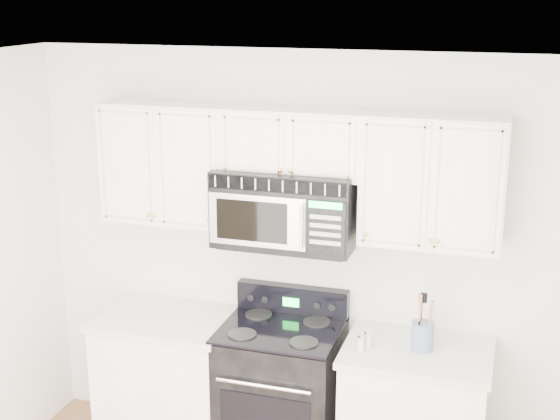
% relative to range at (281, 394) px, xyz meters
% --- Properties ---
extents(room, '(3.51, 3.51, 2.61)m').
position_rel_range_xyz_m(room, '(0.04, -1.44, 0.82)').
color(room, brown).
rests_on(room, ground).
extents(base_cabinet_left, '(0.86, 0.65, 0.92)m').
position_rel_range_xyz_m(base_cabinet_left, '(-0.76, -0.00, -0.06)').
color(base_cabinet_left, white).
rests_on(base_cabinet_left, ground).
extents(range, '(0.73, 0.67, 1.11)m').
position_rel_range_xyz_m(range, '(0.00, 0.00, 0.00)').
color(range, black).
rests_on(range, ground).
extents(upper_cabinets, '(2.44, 0.37, 0.75)m').
position_rel_range_xyz_m(upper_cabinets, '(0.04, 0.14, 1.45)').
color(upper_cabinets, white).
rests_on(upper_cabinets, ground).
extents(microwave, '(0.84, 0.47, 0.46)m').
position_rel_range_xyz_m(microwave, '(0.01, 0.09, 1.20)').
color(microwave, black).
rests_on(microwave, ground).
extents(utensil_crock, '(0.13, 0.13, 0.35)m').
position_rel_range_xyz_m(utensil_crock, '(0.86, -0.00, 0.53)').
color(utensil_crock, slate).
rests_on(utensil_crock, base_cabinet_right).
extents(shaker_salt, '(0.04, 0.04, 0.10)m').
position_rel_range_xyz_m(shaker_salt, '(0.53, -0.13, 0.49)').
color(shaker_salt, silver).
rests_on(shaker_salt, base_cabinet_right).
extents(shaker_pepper, '(0.05, 0.05, 0.11)m').
position_rel_range_xyz_m(shaker_pepper, '(0.56, -0.08, 0.49)').
color(shaker_pepper, silver).
rests_on(shaker_pepper, base_cabinet_right).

